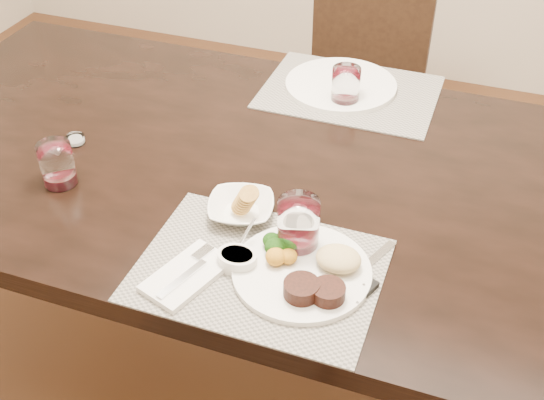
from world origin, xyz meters
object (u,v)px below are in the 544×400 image
(steak_knife, at_px, (364,287))
(far_plate, at_px, (341,85))
(dinner_plate, at_px, (308,271))
(cracker_bowl, at_px, (241,208))
(wine_glass_near, at_px, (298,228))
(chair_far, at_px, (361,79))

(steak_knife, height_order, far_plate, far_plate)
(dinner_plate, height_order, steak_knife, dinner_plate)
(cracker_bowl, height_order, far_plate, cracker_bowl)
(cracker_bowl, height_order, wine_glass_near, wine_glass_near)
(far_plate, bearing_deg, chair_far, 95.94)
(chair_far, height_order, wine_glass_near, chair_far)
(chair_far, xyz_separation_m, cracker_bowl, (0.00, -1.12, 0.27))
(steak_knife, height_order, wine_glass_near, wine_glass_near)
(chair_far, distance_m, far_plate, 0.59)
(cracker_bowl, bearing_deg, steak_knife, -22.67)
(dinner_plate, xyz_separation_m, wine_glass_near, (-0.04, 0.07, 0.04))
(dinner_plate, height_order, far_plate, dinner_plate)
(steak_knife, relative_size, far_plate, 0.73)
(chair_far, xyz_separation_m, wine_glass_near, (0.15, -1.18, 0.30))
(chair_far, distance_m, wine_glass_near, 1.23)
(chair_far, relative_size, cracker_bowl, 5.35)
(cracker_bowl, xyz_separation_m, far_plate, (0.05, 0.60, -0.01))
(chair_far, bearing_deg, dinner_plate, -81.43)
(dinner_plate, height_order, cracker_bowl, cracker_bowl)
(chair_far, relative_size, steak_knife, 4.11)
(dinner_plate, bearing_deg, wine_glass_near, 111.06)
(chair_far, bearing_deg, cracker_bowl, -89.85)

